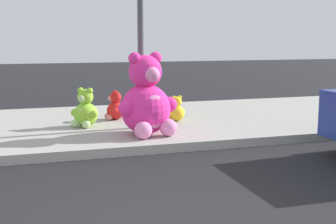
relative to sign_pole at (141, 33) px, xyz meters
name	(u,v)px	position (x,y,z in m)	size (l,w,h in m)	color
sidewalk	(81,127)	(-1.00, 0.80, -1.77)	(28.00, 4.40, 0.15)	#9E9B93
sign_pole	(141,33)	(0.00, 0.00, 0.00)	(0.56, 0.11, 3.20)	#4C4C51
plush_pink_large	(147,102)	(-0.05, -0.59, -1.14)	(1.05, 0.98, 1.39)	#F22D93
plush_yellow	(176,111)	(0.83, 0.47, -1.50)	(0.39, 0.35, 0.51)	yellow
plush_red	(115,108)	(-0.30, 0.98, -1.46)	(0.39, 0.45, 0.59)	red
plush_lime	(85,111)	(-0.96, 0.41, -1.41)	(0.51, 0.52, 0.72)	#8CD133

